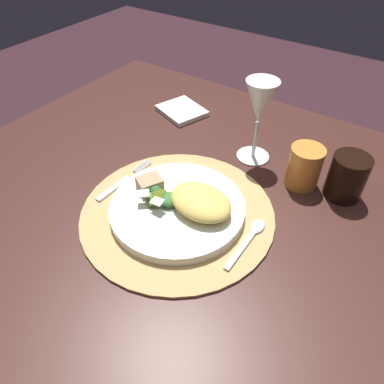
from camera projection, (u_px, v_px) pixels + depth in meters
The scene contains 13 objects.
ground_plane at pixel (195, 366), 1.21m from camera, with size 6.00×6.00×0.00m, color #361D25.
dining_table at pixel (196, 261), 0.82m from camera, with size 1.18×1.00×0.74m.
placemat at pixel (178, 213), 0.70m from camera, with size 0.38×0.38×0.01m, color tan.
dinner_plate at pixel (177, 208), 0.69m from camera, with size 0.26×0.26×0.02m, color white.
pasta_serving at pixel (201, 202), 0.67m from camera, with size 0.12×0.09×0.03m, color #EBC75E.
salad_greens at pixel (160, 196), 0.69m from camera, with size 0.10×0.07×0.03m.
bread_piece at pixel (150, 184), 0.71m from camera, with size 0.05×0.04×0.03m, color tan.
fork at pixel (122, 182), 0.76m from camera, with size 0.02×0.16×0.00m.
spoon at pixel (251, 235), 0.65m from camera, with size 0.02×0.14×0.01m.
napkin at pixel (182, 111), 0.99m from camera, with size 0.12×0.10×0.01m, color white.
wine_glass at pixel (260, 106), 0.75m from camera, with size 0.08×0.08×0.19m.
amber_tumbler at pixel (304, 167), 0.74m from camera, with size 0.07×0.07×0.09m, color orange.
dark_tumbler at pixel (347, 177), 0.72m from camera, with size 0.07×0.07×0.09m, color black.
Camera 1 is at (0.28, -0.42, 1.25)m, focal length 33.79 mm.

